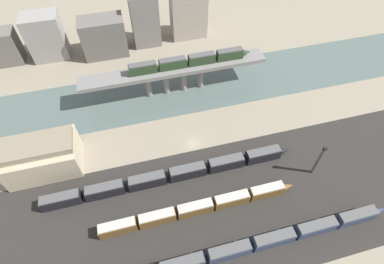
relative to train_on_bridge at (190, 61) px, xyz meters
The scene contains 15 objects.
ground_plane 30.06m from the train_on_bridge, 102.76° to the right, with size 400.00×400.00×0.00m, color gray.
railbed_yard 52.46m from the train_on_bridge, 96.78° to the right, with size 280.00×42.00×0.01m, color #282623.
river_water 14.14m from the train_on_bridge, behind, with size 320.00×26.73×0.01m, color #4C5B56.
bridge 7.07m from the train_on_bridge, behind, with size 67.78×7.45×10.93m.
train_on_bridge is the anchor object (origin of this frame).
train_yard_near 64.38m from the train_on_bridge, 94.66° to the right, with size 87.46×2.88×4.15m.
train_yard_mid 52.22m from the train_on_bridge, 101.91° to the right, with size 55.87×2.76×4.02m.
train_yard_far 42.46m from the train_on_bridge, 112.29° to the right, with size 75.93×3.08×4.17m.
warehouse_building 57.61m from the train_on_bridge, 155.51° to the right, with size 21.25×13.49×11.59m.
signal_tower 53.97m from the train_on_bridge, 60.33° to the right, with size 1.00×0.88×12.67m.
city_block_far_left 79.11m from the train_on_bridge, 153.46° to the left, with size 14.36×8.76×13.95m, color #605B56.
city_block_left 62.48m from the train_on_bridge, 146.40° to the left, with size 14.12×9.93×18.79m, color gray.
city_block_center 42.51m from the train_on_bridge, 133.75° to the left, with size 17.93×10.19×16.10m, color #605B56.
city_block_right 35.96m from the train_on_bridge, 108.03° to the left, with size 11.50×9.34×22.49m, color slate.
city_block_far_right 35.90m from the train_on_bridge, 76.76° to the left, with size 15.42×8.04×19.97m, color gray.
Camera 1 is at (-15.55, -57.90, 78.98)m, focal length 28.00 mm.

